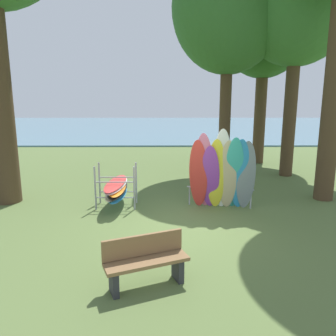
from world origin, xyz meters
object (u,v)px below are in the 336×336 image
Objects in this scene: tree_far_left_back at (229,8)px; board_storage_rack at (117,188)px; tree_mid_behind at (265,26)px; leaning_board_pile at (222,174)px; park_bench at (146,260)px.

board_storage_rack is (-3.89, -4.49, -6.03)m from tree_far_left_back.
tree_far_left_back is (-2.13, -2.34, 0.19)m from tree_mid_behind.
board_storage_rack is at bearing -131.33° from tree_mid_behind.
tree_far_left_back is at bearing -132.22° from tree_mid_behind.
tree_mid_behind is 9.44m from leaning_board_pile.
board_storage_rack reaches higher than park_bench.
tree_mid_behind is 10.82m from board_storage_rack.
tree_far_left_back is at bearing 72.18° from park_bench.
tree_far_left_back is 10.98m from park_bench.
tree_far_left_back is at bearing 49.14° from board_storage_rack.
tree_mid_behind is 3.81× the size of leaning_board_pile.
tree_far_left_back reaches higher than park_bench.
leaning_board_pile is 1.09× the size of board_storage_rack.
tree_mid_behind is 6.12× the size of park_bench.
board_storage_rack is (-6.01, -6.84, -5.85)m from tree_mid_behind.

